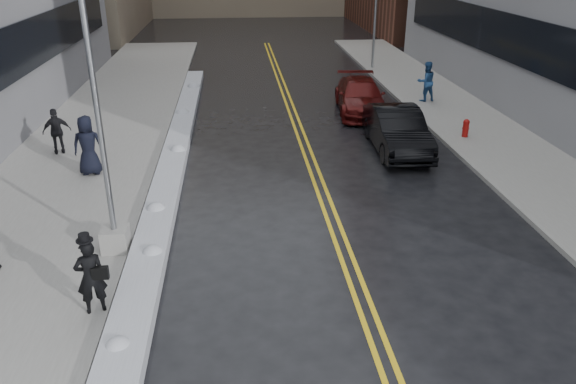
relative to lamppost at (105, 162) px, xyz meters
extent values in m
plane|color=black|center=(3.30, -2.00, -2.53)|extent=(160.00, 160.00, 0.00)
cube|color=gray|center=(-2.45, 8.00, -2.46)|extent=(5.50, 50.00, 0.15)
cube|color=gray|center=(13.30, 8.00, -2.46)|extent=(4.00, 50.00, 0.15)
cube|color=gold|center=(5.65, 8.00, -2.53)|extent=(0.12, 50.00, 0.01)
cube|color=gold|center=(5.95, 8.00, -2.53)|extent=(0.12, 50.00, 0.01)
cube|color=#B9BBC3|center=(0.85, 6.00, -2.36)|extent=(0.90, 30.00, 0.34)
cube|color=gray|center=(0.00, 0.00, -2.08)|extent=(0.65, 0.65, 0.60)
cylinder|color=gray|center=(0.00, 0.00, 1.72)|extent=(0.14, 0.14, 7.00)
cylinder|color=maroon|center=(12.30, 8.00, -2.08)|extent=(0.24, 0.24, 0.60)
sphere|color=maroon|center=(12.30, 8.00, -1.78)|extent=(0.26, 0.26, 0.26)
cylinder|color=maroon|center=(12.30, 8.00, -2.03)|extent=(0.25, 0.10, 0.10)
cylinder|color=gray|center=(11.80, 22.00, 0.12)|extent=(0.14, 0.14, 5.00)
imported|color=black|center=(0.04, -2.61, -1.55)|extent=(0.71, 0.58, 1.68)
imported|color=black|center=(-1.78, 5.35, -1.38)|extent=(1.02, 0.69, 2.01)
imported|color=black|center=(-3.39, 7.54, -1.54)|extent=(1.08, 0.74, 1.69)
imported|color=navy|center=(12.47, 13.67, -1.42)|extent=(1.06, 0.90, 1.92)
imported|color=black|center=(9.19, 7.05, -1.72)|extent=(1.85, 5.00, 1.63)
imported|color=#490C0B|center=(8.96, 12.43, -1.78)|extent=(2.59, 5.38, 1.51)
camera|label=1|loc=(3.15, -12.80, 4.73)|focal=35.00mm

